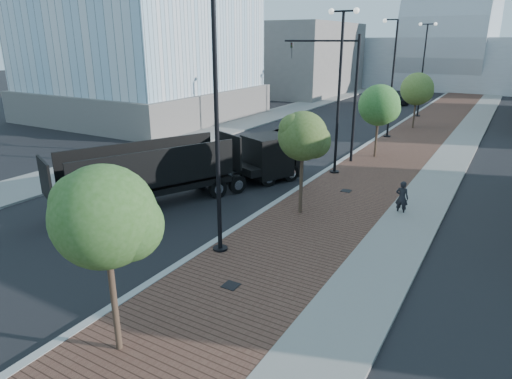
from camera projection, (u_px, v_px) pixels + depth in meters
The scene contains 23 objects.
sidewalk at pixel (437, 129), 40.00m from camera, with size 7.00×140.00×0.12m, color #4C2D23.
concrete_strip at pixel (469, 132), 38.71m from camera, with size 2.40×140.00×0.13m, color slate.
curb at pixel (397, 125), 41.67m from camera, with size 0.30×140.00×0.14m, color gray.
west_sidewalk at pixel (275, 114), 47.90m from camera, with size 4.00×140.00×0.12m, color slate.
dump_truck at pixel (216, 168), 23.28m from camera, with size 7.43×12.99×2.98m.
white_sedan at pixel (237, 161), 26.66m from camera, with size 1.57×4.52×1.49m, color silver.
dark_car_mid at pixel (285, 134), 34.57m from camera, with size 2.25×4.88×1.36m, color black.
dark_car_far at pixel (396, 101), 53.84m from camera, with size 1.67×4.11×1.19m, color black.
pedestrian at pixel (402, 198), 20.29m from camera, with size 0.58×0.38×1.60m, color black.
streetlight_1 at pixel (215, 140), 15.54m from camera, with size 1.44×0.56×9.21m.
streetlight_2 at pixel (339, 93), 25.15m from camera, with size 1.72×0.56×9.28m.
streetlight_3 at pixel (391, 84), 35.17m from camera, with size 1.44×0.56×9.21m.
streetlight_4 at pixel (423, 69), 44.77m from camera, with size 1.72×0.56×9.28m.
traffic_mast at pixel (342, 85), 27.98m from camera, with size 5.09×0.20×8.00m.
tree_0 at pixel (106, 217), 10.29m from camera, with size 2.50×2.47×5.00m.
tree_1 at pixel (304, 136), 19.31m from camera, with size 2.25×2.18×4.77m.
tree_2 at pixel (380, 105), 29.15m from camera, with size 2.70×2.70×4.94m.
tree_3 at pixel (418, 89), 38.98m from camera, with size 2.83×2.83×4.97m.
tower_podium at pixel (146, 102), 46.16m from camera, with size 19.00×19.00×3.00m, color #655F5B.
convention_center at pixel (452, 50), 77.53m from camera, with size 50.00×30.00×50.00m.
commercial_block_nw at pixel (297, 59), 66.02m from camera, with size 14.00×20.00×10.00m, color slate.
utility_cover_1 at pixel (231, 285), 14.34m from camera, with size 0.50×0.50×0.02m, color black.
utility_cover_2 at pixel (346, 191), 23.33m from camera, with size 0.50×0.50×0.02m, color black.
Camera 1 is at (9.46, -2.46, 7.65)m, focal length 31.18 mm.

